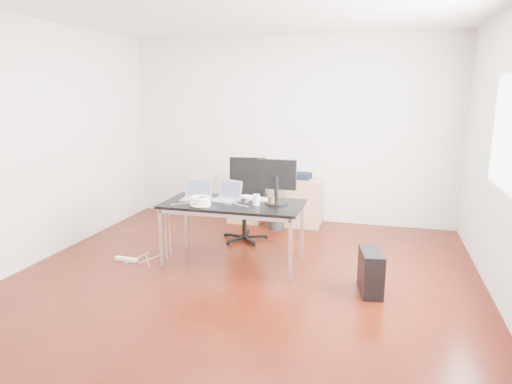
% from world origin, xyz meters
% --- Properties ---
extents(room_shell, '(5.00, 5.00, 5.00)m').
position_xyz_m(room_shell, '(0.04, 0.00, 1.40)').
color(room_shell, '#3A0F06').
rests_on(room_shell, ground).
extents(desk, '(1.60, 0.80, 0.73)m').
position_xyz_m(desk, '(-0.25, 0.45, 0.68)').
color(desk, black).
rests_on(desk, ground).
extents(office_chair, '(0.53, 0.55, 1.08)m').
position_xyz_m(office_chair, '(-0.38, 1.38, 0.61)').
color(office_chair, black).
rests_on(office_chair, ground).
extents(filing_cabinet_left, '(0.50, 0.50, 0.70)m').
position_xyz_m(filing_cabinet_left, '(-0.61, 2.23, 0.35)').
color(filing_cabinet_left, tan).
rests_on(filing_cabinet_left, ground).
extents(filing_cabinet_right, '(0.50, 0.50, 0.70)m').
position_xyz_m(filing_cabinet_right, '(0.30, 2.23, 0.35)').
color(filing_cabinet_right, tan).
rests_on(filing_cabinet_right, ground).
extents(pc_tower, '(0.28, 0.48, 0.44)m').
position_xyz_m(pc_tower, '(1.33, 0.04, 0.22)').
color(pc_tower, black).
rests_on(pc_tower, ground).
extents(wastebasket, '(0.28, 0.28, 0.28)m').
position_xyz_m(wastebasket, '(-0.06, 1.92, 0.14)').
color(wastebasket, black).
rests_on(wastebasket, ground).
extents(power_strip, '(0.30, 0.08, 0.04)m').
position_xyz_m(power_strip, '(-1.51, 0.17, 0.02)').
color(power_strip, white).
rests_on(power_strip, ground).
extents(laptop_left, '(0.35, 0.28, 0.23)m').
position_xyz_m(laptop_left, '(-0.72, 0.50, 0.79)').
color(laptop_left, silver).
rests_on(laptop_left, desk).
extents(laptop_right, '(0.40, 0.35, 0.23)m').
position_xyz_m(laptop_right, '(-0.36, 0.53, 0.79)').
color(laptop_right, silver).
rests_on(laptop_right, desk).
extents(monitor, '(0.45, 0.26, 0.51)m').
position_xyz_m(monitor, '(0.25, 0.54, 1.01)').
color(monitor, black).
rests_on(monitor, desk).
extents(keyboard, '(0.46, 0.29, 0.02)m').
position_xyz_m(keyboard, '(-0.03, 0.67, 0.74)').
color(keyboard, white).
rests_on(keyboard, desk).
extents(cup_white, '(0.10, 0.10, 0.12)m').
position_xyz_m(cup_white, '(0.04, 0.42, 0.79)').
color(cup_white, white).
rests_on(cup_white, desk).
extents(cup_brown, '(0.08, 0.08, 0.10)m').
position_xyz_m(cup_brown, '(0.20, 0.46, 0.78)').
color(cup_brown, brown).
rests_on(cup_brown, desk).
extents(cable_coil, '(0.24, 0.24, 0.11)m').
position_xyz_m(cable_coil, '(-0.55, 0.21, 0.78)').
color(cable_coil, white).
rests_on(cable_coil, desk).
extents(power_adapter, '(0.09, 0.09, 0.03)m').
position_xyz_m(power_adapter, '(-0.47, 0.18, 0.74)').
color(power_adapter, white).
rests_on(power_adapter, desk).
extents(speaker, '(0.10, 0.09, 0.18)m').
position_xyz_m(speaker, '(-0.70, 2.15, 0.79)').
color(speaker, '#9E9E9E').
rests_on(speaker, filing_cabinet_left).
extents(navy_garment, '(0.33, 0.28, 0.09)m').
position_xyz_m(navy_garment, '(0.22, 2.27, 0.74)').
color(navy_garment, black).
rests_on(navy_garment, filing_cabinet_right).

